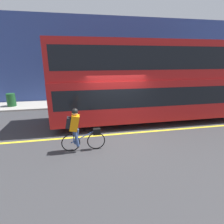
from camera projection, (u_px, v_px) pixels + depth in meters
name	position (u px, v px, depth m)	size (l,w,h in m)	color
ground_plane	(117.00, 133.00, 7.75)	(80.00, 80.00, 0.00)	#38383A
road_center_line	(118.00, 134.00, 7.61)	(50.00, 0.14, 0.01)	yellow
sidewalk_curb	(101.00, 102.00, 12.96)	(60.00, 2.32, 0.10)	#A8A399
building_facade	(98.00, 60.00, 13.30)	(60.00, 0.30, 6.12)	#33478C
bus	(152.00, 78.00, 8.80)	(9.85, 2.61, 3.95)	black
cyclist_on_bike	(78.00, 128.00, 6.00)	(1.54, 0.32, 1.58)	black
trash_bin	(11.00, 100.00, 11.62)	(0.55, 0.55, 0.84)	#194C23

